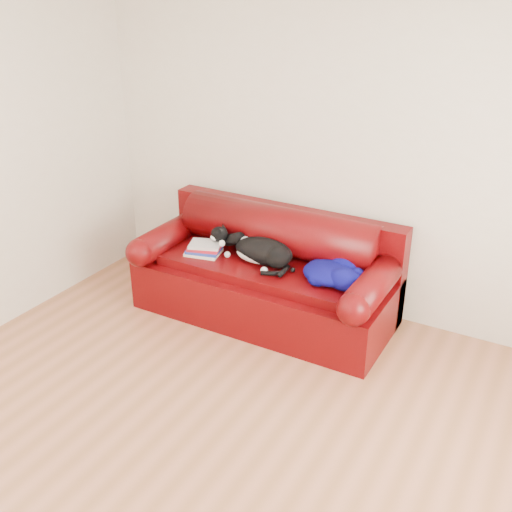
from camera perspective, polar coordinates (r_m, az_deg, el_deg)
The scene contains 7 objects.
ground at distance 3.86m, azimuth -4.15°, elevation -17.23°, with size 4.50×4.50×0.00m, color #935E3B.
room_shell at distance 2.95m, azimuth -2.96°, elevation 6.68°, with size 4.52×4.02×2.61m.
sofa_base at distance 4.97m, azimuth 0.82°, elevation -3.23°, with size 2.10×0.90×0.50m.
sofa_back at distance 5.03m, azimuth 2.18°, elevation 0.97°, with size 2.10×1.01×0.88m.
book_stack at distance 4.98m, azimuth -4.93°, elevation 0.71°, with size 0.31×0.27×0.10m.
cat at distance 4.78m, azimuth 0.58°, elevation 0.43°, with size 0.68×0.43×0.26m.
blanket at distance 4.56m, azimuth 7.31°, elevation -1.54°, with size 0.52×0.45×0.16m.
Camera 1 is at (1.63, -2.34, 2.60)m, focal length 42.00 mm.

